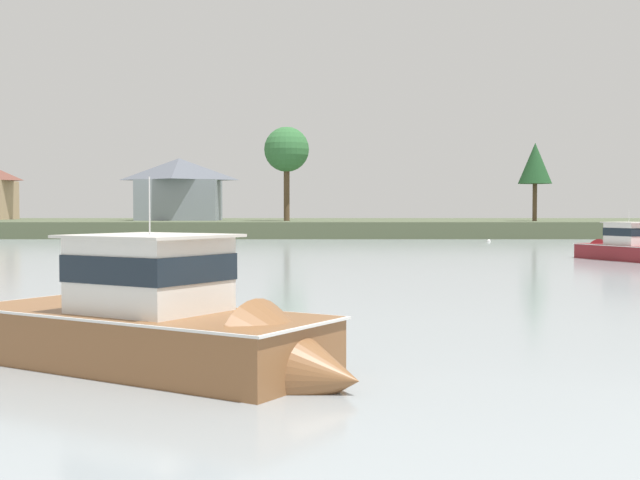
{
  "coord_description": "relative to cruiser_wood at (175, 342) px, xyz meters",
  "views": [
    {
      "loc": [
        -8.03,
        -12.04,
        3.25
      ],
      "look_at": [
        -7.95,
        35.02,
        1.53
      ],
      "focal_mm": 47.26,
      "sensor_mm": 36.0,
      "label": 1
    }
  ],
  "objects": [
    {
      "name": "cruiser_wood",
      "position": [
        0.0,
        0.0,
        0.0
      ],
      "size": [
        9.28,
        7.26,
        4.97
      ],
      "color": "brown",
      "rests_on": "ground"
    },
    {
      "name": "shore_tree_far_left",
      "position": [
        28.47,
        83.49,
        8.05
      ],
      "size": [
        3.97,
        3.97,
        9.31
      ],
      "color": "brown",
      "rests_on": "far_shore_bank"
    },
    {
      "name": "mooring_buoy_white",
      "position": [
        19.82,
        67.53,
        -0.53
      ],
      "size": [
        0.36,
        0.36,
        0.41
      ],
      "color": "white",
      "rests_on": "ground"
    },
    {
      "name": "shore_tree_far_right",
      "position": [
        -1.12,
        84.14,
        9.71
      ],
      "size": [
        5.38,
        5.38,
        11.26
      ],
      "color": "brown",
      "rests_on": "far_shore_bank"
    },
    {
      "name": "cottage_hillside",
      "position": [
        -15.03,
        90.34,
        5.34
      ],
      "size": [
        10.87,
        8.25,
        7.88
      ],
      "color": "gray",
      "rests_on": "far_shore_bank"
    },
    {
      "name": "far_shore_bank",
      "position": [
        10.91,
        95.81,
        0.33
      ],
      "size": [
        251.13,
        43.13,
        1.84
      ],
      "primitive_type": "cube",
      "color": "#4C563D",
      "rests_on": "ground"
    },
    {
      "name": "cruiser_maroon",
      "position": [
        22.14,
        37.32,
        -0.04
      ],
      "size": [
        5.28,
        8.65,
        4.15
      ],
      "color": "maroon",
      "rests_on": "ground"
    }
  ]
}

